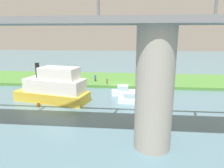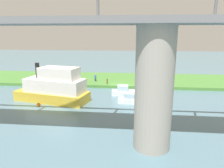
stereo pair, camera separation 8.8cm
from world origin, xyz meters
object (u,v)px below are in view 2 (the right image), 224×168
at_px(motorboat_white, 54,88).
at_px(pontoon_yellow, 64,88).
at_px(mooring_post, 107,81).
at_px(houseboat_blue, 126,92).
at_px(bridge_pylon, 154,90).
at_px(skiff_small, 133,100).
at_px(person_on_bank, 95,78).
at_px(marker_buoy, 39,105).

bearing_deg(motorboat_white, pontoon_yellow, -86.07).
xyz_separation_m(mooring_post, houseboat_blue, (-3.48, 4.96, -0.41)).
distance_m(bridge_pylon, skiff_small, 12.08).
xyz_separation_m(person_on_bank, marker_buoy, (5.12, 13.09, -0.95)).
relative_size(person_on_bank, pontoon_yellow, 0.33).
bearing_deg(bridge_pylon, person_on_bank, -68.33).
distance_m(person_on_bank, marker_buoy, 14.08).
relative_size(person_on_bank, skiff_small, 0.33).
distance_m(mooring_post, pontoon_yellow, 7.55).
bearing_deg(houseboat_blue, marker_buoy, 29.85).
height_order(houseboat_blue, skiff_small, houseboat_blue).
bearing_deg(houseboat_blue, motorboat_white, 21.70).
height_order(motorboat_white, houseboat_blue, motorboat_white).
bearing_deg(houseboat_blue, bridge_pylon, 100.19).
bearing_deg(motorboat_white, houseboat_blue, -158.30).
xyz_separation_m(houseboat_blue, marker_buoy, (11.02, 6.33, -0.29)).
bearing_deg(mooring_post, bridge_pylon, 107.27).
distance_m(bridge_pylon, pontoon_yellow, 21.27).
distance_m(motorboat_white, marker_buoy, 3.19).
bearing_deg(marker_buoy, pontoon_yellow, -95.98).
bearing_deg(motorboat_white, bridge_pylon, 138.88).
xyz_separation_m(person_on_bank, skiff_small, (-6.97, 10.44, -0.71)).
bearing_deg(person_on_bank, mooring_post, 143.43).
relative_size(houseboat_blue, pontoon_yellow, 1.09).
bearing_deg(skiff_small, motorboat_white, 1.18).
height_order(mooring_post, motorboat_white, motorboat_white).
bearing_deg(motorboat_white, person_on_bank, -110.16).
xyz_separation_m(houseboat_blue, skiff_small, (-1.06, 3.69, -0.05)).
height_order(mooring_post, skiff_small, mooring_post).
height_order(bridge_pylon, skiff_small, bridge_pylon).
relative_size(person_on_bank, houseboat_blue, 0.30).
bearing_deg(marker_buoy, houseboat_blue, -150.15).
bearing_deg(houseboat_blue, skiff_small, 106.06).
distance_m(houseboat_blue, skiff_small, 3.84).
relative_size(bridge_pylon, person_on_bank, 7.10).
xyz_separation_m(person_on_bank, pontoon_yellow, (4.29, 5.21, -0.70)).
bearing_deg(marker_buoy, bridge_pylon, 148.22).
relative_size(bridge_pylon, skiff_small, 2.35).
bearing_deg(skiff_small, houseboat_blue, -73.94).
xyz_separation_m(bridge_pylon, person_on_bank, (8.57, -21.57, -3.74)).
height_order(person_on_bank, mooring_post, person_on_bank).
bearing_deg(marker_buoy, person_on_bank, -111.36).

